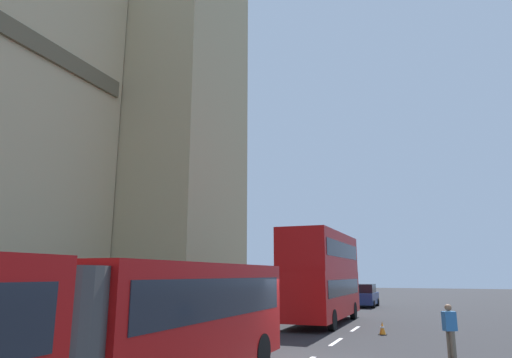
% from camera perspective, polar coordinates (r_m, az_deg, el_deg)
% --- Properties ---
extents(articulated_bus, '(16.62, 2.54, 2.90)m').
position_cam_1_polar(articulated_bus, '(7.99, -27.27, -17.41)').
color(articulated_bus, '#B20F0F').
rests_on(articulated_bus, ground_plane).
extents(double_decker_bus, '(9.34, 2.54, 4.90)m').
position_cam_1_polar(double_decker_bus, '(25.43, 8.60, -11.99)').
color(double_decker_bus, '#B20F0F').
rests_on(double_decker_bus, ground_plane).
extents(sedan_lead, '(4.40, 1.86, 1.85)m').
position_cam_1_polar(sedan_lead, '(38.93, 13.95, -14.47)').
color(sedan_lead, navy).
rests_on(sedan_lead, ground_plane).
extents(traffic_cone_east, '(0.36, 0.36, 0.58)m').
position_cam_1_polar(traffic_cone_east, '(21.49, 16.09, -18.12)').
color(traffic_cone_east, black).
rests_on(traffic_cone_east, ground_plane).
extents(pedestrian_by_kerb, '(0.41, 0.47, 1.69)m').
position_cam_1_polar(pedestrian_by_kerb, '(16.21, 23.89, -17.39)').
color(pedestrian_by_kerb, '#726651').
rests_on(pedestrian_by_kerb, ground_plane).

